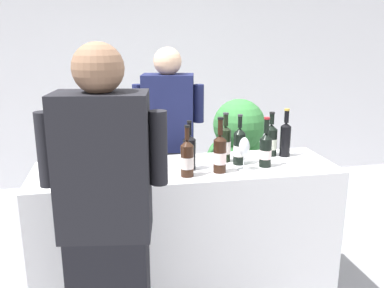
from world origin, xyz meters
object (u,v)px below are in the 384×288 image
wine_bottle_7 (187,158)px  wine_bottle_8 (266,149)px  wine_bottle_0 (189,151)px  wine_bottle_11 (225,143)px  potted_shrub (237,151)px  wine_bottle_6 (220,153)px  wine_bottle_5 (98,152)px  ice_bucket (63,158)px  person_server (169,160)px  wine_bottle_9 (111,146)px  wine_glass (244,148)px  wine_bottle_1 (239,146)px  wine_bottle_10 (271,140)px  wine_bottle_4 (285,138)px  person_guest (108,241)px  wine_bottle_3 (130,148)px  wine_bottle_2 (125,152)px

wine_bottle_7 → wine_bottle_8: wine_bottle_8 is taller
wine_bottle_0 → wine_bottle_11: 0.29m
potted_shrub → wine_bottle_6: bearing=-112.8°
wine_bottle_5 → wine_bottle_8: bearing=-5.0°
wine_bottle_7 → wine_bottle_5: bearing=160.9°
wine_bottle_5 → wine_bottle_6: wine_bottle_5 is taller
wine_bottle_0 → wine_bottle_7: same height
ice_bucket → person_server: (0.72, 0.65, -0.25)m
wine_bottle_9 → wine_glass: size_ratio=1.68×
person_server → wine_glass: bearing=-64.3°
wine_bottle_0 → wine_bottle_1: (0.33, 0.05, 0.00)m
wine_bottle_0 → wine_bottle_9: wine_bottle_9 is taller
wine_bottle_5 → wine_bottle_10: size_ratio=1.16×
wine_bottle_4 → potted_shrub: bearing=96.9°
wine_bottle_10 → ice_bucket: (-1.36, -0.16, -0.00)m
wine_bottle_6 → wine_bottle_8: (0.31, 0.05, -0.01)m
wine_bottle_8 → person_guest: 1.17m
person_server → wine_bottle_8: bearing=-54.3°
wine_bottle_3 → wine_glass: size_ratio=1.47×
wine_bottle_2 → wine_bottle_10: bearing=7.5°
wine_bottle_8 → wine_bottle_9: size_ratio=0.92×
wine_bottle_7 → ice_bucket: wine_bottle_7 is taller
wine_bottle_0 → wine_bottle_5: (-0.55, 0.06, 0.01)m
wine_bottle_1 → wine_bottle_4: size_ratio=0.99×
wine_bottle_1 → wine_glass: 0.12m
wine_bottle_7 → wine_bottle_1: bearing=24.4°
wine_bottle_4 → wine_bottle_5: wine_bottle_5 is taller
wine_bottle_6 → potted_shrub: bearing=67.2°
wine_bottle_4 → wine_bottle_6: bearing=-155.0°
wine_bottle_6 → person_server: person_server is taller
wine_bottle_11 → potted_shrub: 0.94m
wine_bottle_5 → potted_shrub: 1.48m
wine_bottle_3 → wine_bottle_5: wine_bottle_5 is taller
wine_bottle_2 → wine_bottle_4: bearing=5.0°
wine_bottle_3 → wine_bottle_9: size_ratio=0.88×
wine_bottle_2 → wine_bottle_11: size_ratio=1.00×
wine_bottle_9 → wine_bottle_3: bearing=-11.9°
wine_bottle_0 → wine_bottle_5: wine_bottle_5 is taller
wine_bottle_11 → ice_bucket: (-1.02, -0.08, -0.02)m
wine_bottle_8 → wine_bottle_11: (-0.22, 0.15, 0.01)m
wine_bottle_8 → wine_bottle_10: wine_bottle_8 is taller
wine_bottle_5 → wine_bottle_11: size_ratio=1.08×
wine_bottle_10 → potted_shrub: (-0.00, 0.75, -0.29)m
wine_bottle_11 → wine_bottle_2: bearing=-174.9°
wine_bottle_3 → wine_bottle_11: size_ratio=0.93×
wine_bottle_5 → ice_bucket: 0.21m
wine_bottle_7 → wine_bottle_8: bearing=9.5°
wine_glass → wine_bottle_1: bearing=87.3°
wine_bottle_0 → wine_bottle_11: size_ratio=0.95×
wine_bottle_11 → ice_bucket: 1.02m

